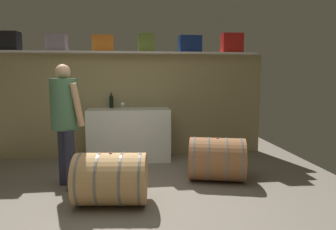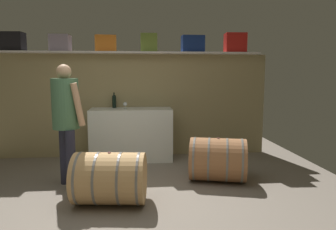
{
  "view_description": "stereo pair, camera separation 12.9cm",
  "coord_description": "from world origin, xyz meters",
  "px_view_note": "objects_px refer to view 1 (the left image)",
  "views": [
    {
      "loc": [
        0.04,
        -3.47,
        1.58
      ],
      "look_at": [
        0.57,
        0.73,
        1.02
      ],
      "focal_mm": 33.6,
      "sensor_mm": 36.0,
      "label": 1
    },
    {
      "loc": [
        0.16,
        -3.48,
        1.58
      ],
      "look_at": [
        0.57,
        0.73,
        1.02
      ],
      "focal_mm": 33.6,
      "sensor_mm": 36.0,
      "label": 2
    }
  ],
  "objects_px": {
    "toolcase_red": "(232,43)",
    "toolcase_olive": "(146,43)",
    "toolcase_orange": "(103,43)",
    "wine_glass": "(123,104)",
    "toolcase_black": "(7,41)",
    "toolcase_grey": "(57,43)",
    "toolcase_navy": "(190,44)",
    "winemaker_pouring": "(65,113)",
    "wine_barrel_near": "(111,179)",
    "work_cabinet": "(129,135)",
    "wine_barrel_far": "(217,159)",
    "wine_bottle_dark": "(111,101)"
  },
  "relations": [
    {
      "from": "toolcase_red",
      "to": "toolcase_olive",
      "type": "bearing_deg",
      "value": -176.98
    },
    {
      "from": "toolcase_orange",
      "to": "wine_glass",
      "type": "height_order",
      "value": "toolcase_orange"
    },
    {
      "from": "toolcase_black",
      "to": "toolcase_grey",
      "type": "xyz_separation_m",
      "value": [
        0.82,
        0.0,
        -0.02
      ]
    },
    {
      "from": "toolcase_navy",
      "to": "toolcase_red",
      "type": "height_order",
      "value": "toolcase_red"
    },
    {
      "from": "toolcase_black",
      "to": "toolcase_navy",
      "type": "xyz_separation_m",
      "value": [
        3.22,
        0.0,
        -0.01
      ]
    },
    {
      "from": "toolcase_grey",
      "to": "toolcase_orange",
      "type": "relative_size",
      "value": 0.9
    },
    {
      "from": "toolcase_olive",
      "to": "toolcase_navy",
      "type": "height_order",
      "value": "toolcase_olive"
    },
    {
      "from": "toolcase_orange",
      "to": "toolcase_navy",
      "type": "xyz_separation_m",
      "value": [
        1.59,
        0.0,
        0.01
      ]
    },
    {
      "from": "toolcase_navy",
      "to": "winemaker_pouring",
      "type": "bearing_deg",
      "value": -144.73
    },
    {
      "from": "wine_barrel_near",
      "to": "wine_glass",
      "type": "bearing_deg",
      "value": 93.2
    },
    {
      "from": "toolcase_navy",
      "to": "toolcase_red",
      "type": "xyz_separation_m",
      "value": [
        0.81,
        0.0,
        0.03
      ]
    },
    {
      "from": "wine_glass",
      "to": "winemaker_pouring",
      "type": "relative_size",
      "value": 0.07
    },
    {
      "from": "toolcase_olive",
      "to": "toolcase_red",
      "type": "relative_size",
      "value": 0.86
    },
    {
      "from": "work_cabinet",
      "to": "toolcase_orange",
      "type": "bearing_deg",
      "value": 155.44
    },
    {
      "from": "toolcase_grey",
      "to": "wine_barrel_far",
      "type": "distance_m",
      "value": 3.44
    },
    {
      "from": "wine_barrel_near",
      "to": "toolcase_black",
      "type": "bearing_deg",
      "value": 137.27
    },
    {
      "from": "toolcase_grey",
      "to": "wine_bottle_dark",
      "type": "distance_m",
      "value": 1.4
    },
    {
      "from": "toolcase_grey",
      "to": "wine_bottle_dark",
      "type": "bearing_deg",
      "value": 0.09
    },
    {
      "from": "toolcase_red",
      "to": "wine_barrel_far",
      "type": "relative_size",
      "value": 0.41
    },
    {
      "from": "toolcase_olive",
      "to": "toolcase_navy",
      "type": "distance_m",
      "value": 0.82
    },
    {
      "from": "toolcase_navy",
      "to": "wine_bottle_dark",
      "type": "xyz_separation_m",
      "value": [
        -1.47,
        -0.03,
        -1.05
      ]
    },
    {
      "from": "toolcase_orange",
      "to": "toolcase_navy",
      "type": "height_order",
      "value": "toolcase_navy"
    },
    {
      "from": "toolcase_orange",
      "to": "wine_glass",
      "type": "distance_m",
      "value": 1.16
    },
    {
      "from": "toolcase_grey",
      "to": "toolcase_red",
      "type": "distance_m",
      "value": 3.2
    },
    {
      "from": "wine_glass",
      "to": "wine_bottle_dark",
      "type": "bearing_deg",
      "value": 134.77
    },
    {
      "from": "toolcase_navy",
      "to": "winemaker_pouring",
      "type": "distance_m",
      "value": 2.74
    },
    {
      "from": "toolcase_olive",
      "to": "wine_bottle_dark",
      "type": "relative_size",
      "value": 1.17
    },
    {
      "from": "toolcase_navy",
      "to": "toolcase_olive",
      "type": "bearing_deg",
      "value": 178.27
    },
    {
      "from": "toolcase_navy",
      "to": "wine_barrel_near",
      "type": "xyz_separation_m",
      "value": [
        -1.38,
        -2.16,
        -1.8
      ]
    },
    {
      "from": "toolcase_red",
      "to": "toolcase_black",
      "type": "bearing_deg",
      "value": -176.98
    },
    {
      "from": "toolcase_orange",
      "to": "wine_barrel_near",
      "type": "bearing_deg",
      "value": -88.15
    },
    {
      "from": "toolcase_grey",
      "to": "wine_barrel_near",
      "type": "relative_size",
      "value": 0.37
    },
    {
      "from": "toolcase_grey",
      "to": "winemaker_pouring",
      "type": "height_order",
      "value": "toolcase_grey"
    },
    {
      "from": "toolcase_orange",
      "to": "toolcase_olive",
      "type": "xyz_separation_m",
      "value": [
        0.78,
        0.0,
        0.02
      ]
    },
    {
      "from": "toolcase_grey",
      "to": "toolcase_olive",
      "type": "relative_size",
      "value": 1.02
    },
    {
      "from": "winemaker_pouring",
      "to": "toolcase_navy",
      "type": "bearing_deg",
      "value": 97.74
    },
    {
      "from": "winemaker_pouring",
      "to": "wine_bottle_dark",
      "type": "bearing_deg",
      "value": 130.62
    },
    {
      "from": "toolcase_orange",
      "to": "toolcase_red",
      "type": "bearing_deg",
      "value": -3.87
    },
    {
      "from": "toolcase_grey",
      "to": "wine_bottle_dark",
      "type": "xyz_separation_m",
      "value": [
        0.93,
        -0.03,
        -1.04
      ]
    },
    {
      "from": "work_cabinet",
      "to": "wine_glass",
      "type": "relative_size",
      "value": 11.77
    },
    {
      "from": "toolcase_red",
      "to": "work_cabinet",
      "type": "relative_size",
      "value": 0.26
    },
    {
      "from": "work_cabinet",
      "to": "toolcase_red",
      "type": "bearing_deg",
      "value": 5.85
    },
    {
      "from": "toolcase_red",
      "to": "toolcase_navy",
      "type": "bearing_deg",
      "value": -176.98
    },
    {
      "from": "wine_glass",
      "to": "winemaker_pouring",
      "type": "height_order",
      "value": "winemaker_pouring"
    },
    {
      "from": "toolcase_red",
      "to": "toolcase_orange",
      "type": "bearing_deg",
      "value": -176.98
    },
    {
      "from": "toolcase_black",
      "to": "wine_glass",
      "type": "xyz_separation_m",
      "value": [
        1.96,
        -0.24,
        -1.1
      ]
    },
    {
      "from": "toolcase_red",
      "to": "wine_bottle_dark",
      "type": "height_order",
      "value": "toolcase_red"
    },
    {
      "from": "toolcase_navy",
      "to": "wine_barrel_near",
      "type": "relative_size",
      "value": 0.45
    },
    {
      "from": "toolcase_black",
      "to": "toolcase_orange",
      "type": "xyz_separation_m",
      "value": [
        1.63,
        0.0,
        -0.02
      ]
    },
    {
      "from": "toolcase_black",
      "to": "toolcase_navy",
      "type": "height_order",
      "value": "toolcase_black"
    }
  ]
}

